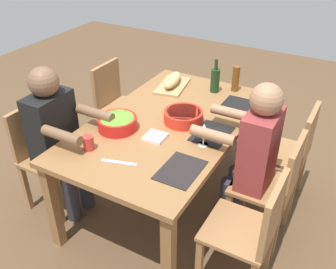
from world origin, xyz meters
TOP-DOWN VIEW (x-y plane):
  - ground_plane at (0.00, 0.00)m, footprint 8.00×8.00m
  - dining_table at (0.00, 0.00)m, footprint 1.73×1.03m
  - chair_far_left at (-0.48, 0.84)m, footprint 0.40×0.40m
  - diner_far_left at (-0.48, 0.65)m, footprint 0.41×0.53m
  - chair_far_right at (0.48, 0.84)m, footprint 0.40×0.40m
  - chair_near_left at (-0.48, -0.84)m, footprint 0.40×0.40m
  - chair_near_center at (0.00, -0.84)m, footprint 0.40×0.40m
  - diner_near_center at (0.00, -0.65)m, footprint 0.41×0.53m
  - chair_near_right at (0.48, -0.84)m, footprint 0.40×0.40m
  - serving_bowl_salad at (-0.26, 0.27)m, footprint 0.28×0.28m
  - serving_bowl_greens at (0.06, -0.10)m, footprint 0.29×0.29m
  - cutting_board at (0.55, 0.26)m, footprint 0.43×0.29m
  - bread_loaf at (0.55, 0.26)m, footprint 0.33×0.17m
  - wine_bottle at (0.65, -0.09)m, footprint 0.08×0.08m
  - beer_bottle at (0.75, -0.24)m, footprint 0.06×0.06m
  - wine_glass at (-0.16, -0.36)m, footprint 0.08×0.08m
  - cup_far_left at (-0.57, 0.28)m, footprint 0.07×0.07m
  - placemat_near_left at (-0.48, -0.35)m, footprint 0.32×0.23m
  - placemat_near_center at (0.00, -0.35)m, footprint 0.32×0.23m
  - placemat_near_right at (0.48, -0.35)m, footprint 0.32×0.23m
  - carving_knife at (-0.60, 0.02)m, footprint 0.09×0.23m
  - napkin_stack at (-0.24, -0.04)m, footprint 0.15×0.15m

SIDE VIEW (x-z plane):
  - ground_plane at x=0.00m, z-range 0.00..0.00m
  - chair_far_left at x=-0.48m, z-range 0.06..0.91m
  - chair_far_right at x=0.48m, z-range 0.06..0.91m
  - chair_near_left at x=-0.48m, z-range 0.06..0.91m
  - chair_near_center at x=0.00m, z-range 0.06..0.91m
  - chair_near_right at x=0.48m, z-range 0.06..0.91m
  - dining_table at x=0.00m, z-range 0.29..1.03m
  - diner_far_left at x=-0.48m, z-range 0.10..1.30m
  - diner_near_center at x=0.00m, z-range 0.10..1.30m
  - placemat_near_left at x=-0.48m, z-range 0.74..0.75m
  - placemat_near_center at x=0.00m, z-range 0.74..0.75m
  - placemat_near_right at x=0.48m, z-range 0.74..0.75m
  - carving_knife at x=-0.60m, z-range 0.74..0.75m
  - cutting_board at x=0.55m, z-range 0.74..0.76m
  - napkin_stack at x=-0.24m, z-range 0.74..0.76m
  - cup_far_left at x=-0.57m, z-range 0.74..0.84m
  - serving_bowl_greens at x=0.06m, z-range 0.75..0.83m
  - serving_bowl_salad at x=-0.26m, z-range 0.75..0.84m
  - bread_loaf at x=0.55m, z-range 0.76..0.85m
  - wine_bottle at x=0.65m, z-range 0.70..0.99m
  - beer_bottle at x=0.75m, z-range 0.74..0.96m
  - wine_glass at x=-0.16m, z-range 0.77..0.94m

